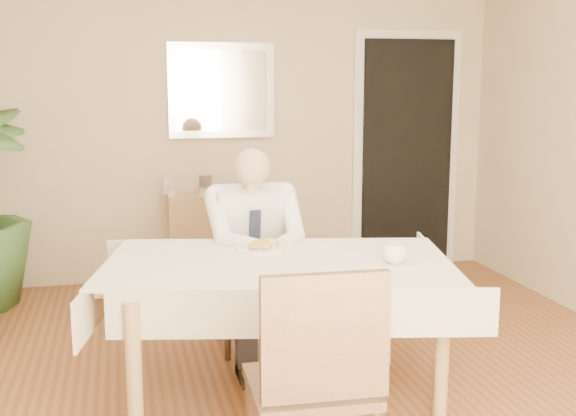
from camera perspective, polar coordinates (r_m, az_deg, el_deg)
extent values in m
plane|color=brown|center=(3.86, 1.22, -14.93)|extent=(5.00, 5.00, 0.00)
cube|color=beige|center=(5.96, -4.73, 6.84)|extent=(4.50, 0.02, 2.60)
cube|color=white|center=(6.38, 9.27, 4.25)|extent=(0.96, 0.03, 2.10)
cube|color=black|center=(6.35, 9.38, 4.22)|extent=(0.80, 0.05, 1.95)
cube|color=silver|center=(5.92, -5.27, 9.23)|extent=(0.86, 0.03, 0.76)
cube|color=white|center=(5.90, -5.24, 9.23)|extent=(0.74, 0.02, 0.64)
cube|color=#90724C|center=(3.58, -0.79, -4.67)|extent=(1.75, 1.21, 0.04)
cube|color=beige|center=(3.58, -0.79, -4.26)|extent=(1.87, 1.33, 0.01)
cube|color=beige|center=(3.14, 1.19, -8.34)|extent=(1.67, 0.36, 0.22)
cube|color=beige|center=(4.08, -2.29, -4.01)|extent=(1.67, 0.36, 0.22)
cube|color=beige|center=(3.53, -14.48, -6.57)|extent=(0.22, 0.98, 0.22)
cube|color=beige|center=(3.87, 11.65, -4.99)|extent=(0.22, 0.98, 0.22)
cylinder|color=#90724C|center=(3.28, -12.05, -13.18)|extent=(0.07, 0.07, 0.70)
cylinder|color=#90724C|center=(3.59, 12.07, -11.09)|extent=(0.07, 0.07, 0.70)
cylinder|color=#90724C|center=(3.97, -12.29, -9.01)|extent=(0.07, 0.07, 0.70)
cylinder|color=#90724C|center=(4.23, 7.79, -7.67)|extent=(0.07, 0.07, 0.70)
cube|color=#412D1E|center=(4.43, -3.01, -6.11)|extent=(0.42, 0.42, 0.04)
cube|color=#412D1E|center=(4.54, -3.43, -2.66)|extent=(0.39, 0.07, 0.39)
cylinder|color=#412D1E|center=(4.31, -4.81, -9.53)|extent=(0.04, 0.04, 0.38)
cylinder|color=#412D1E|center=(4.37, -0.39, -9.22)|extent=(0.04, 0.04, 0.38)
cylinder|color=#412D1E|center=(4.62, -5.42, -8.16)|extent=(0.04, 0.04, 0.38)
cylinder|color=#412D1E|center=(4.68, -1.31, -7.90)|extent=(0.04, 0.04, 0.38)
cube|color=#412D1E|center=(2.85, 1.73, -13.91)|extent=(0.48, 0.48, 0.04)
cube|color=#412D1E|center=(2.56, 2.97, -10.16)|extent=(0.46, 0.05, 0.46)
cube|color=white|center=(4.30, -2.96, -1.77)|extent=(0.42, 0.31, 0.55)
cube|color=black|center=(4.19, -2.65, -2.51)|extent=(0.07, 0.08, 0.36)
cylinder|color=tan|center=(4.21, -2.88, 1.91)|extent=(0.09, 0.09, 0.08)
sphere|color=tan|center=(4.17, -2.83, 3.29)|extent=(0.21, 0.21, 0.21)
cube|color=black|center=(4.15, -3.80, -5.56)|extent=(0.13, 0.42, 0.13)
cube|color=black|center=(4.19, -1.09, -5.40)|extent=(0.13, 0.42, 0.13)
cube|color=black|center=(4.07, -3.33, -10.16)|extent=(0.11, 0.12, 0.45)
cube|color=black|center=(4.11, -0.54, -9.96)|extent=(0.11, 0.12, 0.45)
cube|color=black|center=(4.09, -3.16, -12.95)|extent=(0.11, 0.26, 0.07)
cube|color=black|center=(4.12, -0.35, -12.72)|extent=(0.11, 0.26, 0.07)
cylinder|color=white|center=(3.79, -2.26, -3.23)|extent=(0.26, 0.26, 0.02)
ellipsoid|color=olive|center=(3.78, -2.26, -2.91)|extent=(0.14, 0.14, 0.06)
cylinder|color=silver|center=(3.73, -1.48, -3.15)|extent=(0.01, 0.13, 0.01)
cylinder|color=silver|center=(3.72, -2.69, -3.22)|extent=(0.01, 0.13, 0.01)
imported|color=white|center=(3.55, 8.40, -3.56)|extent=(0.14, 0.14, 0.10)
cube|color=#90724C|center=(5.90, -4.88, -2.34)|extent=(0.93, 0.36, 0.73)
cube|color=silver|center=(5.82, -9.35, 1.76)|extent=(0.10, 0.02, 0.14)
cube|color=silver|center=(5.87, -6.54, 1.90)|extent=(0.10, 0.02, 0.14)
cube|color=silver|center=(5.87, -3.79, 1.94)|extent=(0.10, 0.02, 0.14)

